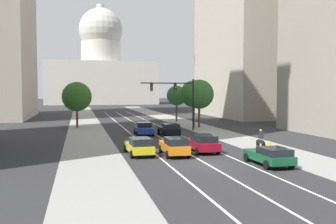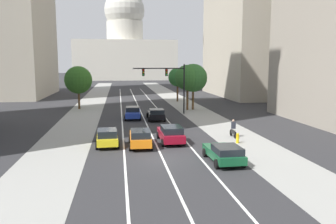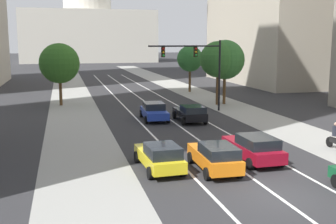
{
  "view_description": "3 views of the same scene",
  "coord_description": "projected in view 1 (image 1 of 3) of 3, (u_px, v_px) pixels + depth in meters",
  "views": [
    {
      "loc": [
        -8.96,
        -25.53,
        5.29
      ],
      "look_at": [
        2.29,
        21.93,
        2.55
      ],
      "focal_mm": 40.34,
      "sensor_mm": 36.0,
      "label": 1
    },
    {
      "loc": [
        -3.09,
        -24.02,
        6.96
      ],
      "look_at": [
        1.86,
        10.31,
        2.02
      ],
      "focal_mm": 36.53,
      "sensor_mm": 36.0,
      "label": 2
    },
    {
      "loc": [
        -8.96,
        -15.87,
        6.72
      ],
      "look_at": [
        -1.55,
        13.52,
        1.62
      ],
      "focal_mm": 44.85,
      "sensor_mm": 36.0,
      "label": 3
    }
  ],
  "objects": [
    {
      "name": "lane_stripe_right",
      "position": [
        166.0,
        129.0,
        52.09
      ],
      "size": [
        0.16,
        90.0,
        0.01
      ],
      "primitive_type": "cube",
      "color": "white",
      "rests_on": "ground"
    },
    {
      "name": "cyclist",
      "position": [
        261.0,
        138.0,
        35.17
      ],
      "size": [
        0.37,
        1.7,
        1.72
      ],
      "rotation": [
        0.0,
        0.0,
        1.61
      ],
      "color": "black",
      "rests_on": "ground"
    },
    {
      "name": "car_black",
      "position": [
        169.0,
        129.0,
        44.42
      ],
      "size": [
        2.16,
        4.5,
        1.48
      ],
      "rotation": [
        0.0,
        0.0,
        1.55
      ],
      "color": "black",
      "rests_on": "ground"
    },
    {
      "name": "traffic_signal_mast",
      "position": [
        177.0,
        94.0,
        49.54
      ],
      "size": [
        7.14,
        0.39,
        6.86
      ],
      "color": "black",
      "rests_on": "ground"
    },
    {
      "name": "car_crimson",
      "position": [
        202.0,
        143.0,
        32.6
      ],
      "size": [
        2.11,
        4.72,
        1.53
      ],
      "rotation": [
        0.0,
        0.0,
        1.59
      ],
      "color": "maroon",
      "rests_on": "ground"
    },
    {
      "name": "street_tree_mid_right",
      "position": [
        194.0,
        94.0,
        53.96
      ],
      "size": [
        3.85,
        3.85,
        6.79
      ],
      "color": "#51381E",
      "rests_on": "ground"
    },
    {
      "name": "fire_hydrant",
      "position": [
        269.0,
        146.0,
        32.84
      ],
      "size": [
        0.26,
        0.35,
        0.91
      ],
      "color": "yellow",
      "rests_on": "ground"
    },
    {
      "name": "capitol_building",
      "position": [
        101.0,
        69.0,
        151.86
      ],
      "size": [
        42.92,
        23.34,
        39.66
      ],
      "color": "beige",
      "rests_on": "ground"
    },
    {
      "name": "sidewalk_right",
      "position": [
        183.0,
        122.0,
        63.0
      ],
      "size": [
        4.85,
        130.0,
        0.01
      ],
      "primitive_type": "cube",
      "color": "gray",
      "rests_on": "ground"
    },
    {
      "name": "lane_stripe_left",
      "position": [
        126.0,
        130.0,
        50.8
      ],
      "size": [
        0.16,
        90.0,
        0.01
      ],
      "primitive_type": "cube",
      "color": "white",
      "rests_on": "ground"
    },
    {
      "name": "street_tree_far_right",
      "position": [
        199.0,
        94.0,
        54.52
      ],
      "size": [
        4.23,
        4.23,
        6.92
      ],
      "color": "#51381E",
      "rests_on": "ground"
    },
    {
      "name": "ground_plane",
      "position": [
        131.0,
        121.0,
        66.02
      ],
      "size": [
        400.0,
        400.0,
        0.0
      ],
      "primitive_type": "plane",
      "color": "#2B2B2D"
    },
    {
      "name": "street_tree_near_right",
      "position": [
        177.0,
        96.0,
        65.5
      ],
      "size": [
        3.44,
        3.44,
        6.19
      ],
      "color": "#51381E",
      "rests_on": "ground"
    },
    {
      "name": "car_orange",
      "position": [
        175.0,
        146.0,
        30.74
      ],
      "size": [
        2.02,
        4.42,
        1.53
      ],
      "rotation": [
        0.0,
        0.0,
        1.55
      ],
      "color": "orange",
      "rests_on": "ground"
    },
    {
      "name": "lane_stripe_center",
      "position": [
        146.0,
        130.0,
        51.44
      ],
      "size": [
        0.16,
        90.0,
        0.01
      ],
      "primitive_type": "cube",
      "color": "white",
      "rests_on": "ground"
    },
    {
      "name": "car_blue",
      "position": [
        144.0,
        128.0,
        45.37
      ],
      "size": [
        2.23,
        4.66,
        1.51
      ],
      "rotation": [
        0.0,
        0.0,
        1.52
      ],
      "color": "#1E389E",
      "rests_on": "ground"
    },
    {
      "name": "car_green",
      "position": [
        270.0,
        155.0,
        26.7
      ],
      "size": [
        2.16,
        4.46,
        1.35
      ],
      "rotation": [
        0.0,
        0.0,
        1.59
      ],
      "color": "#14512D",
      "rests_on": "ground"
    },
    {
      "name": "car_yellow",
      "position": [
        139.0,
        146.0,
        30.96
      ],
      "size": [
        2.09,
        4.54,
        1.49
      ],
      "rotation": [
        0.0,
        0.0,
        1.62
      ],
      "color": "yellow",
      "rests_on": "ground"
    },
    {
      "name": "sidewalk_left",
      "position": [
        85.0,
        124.0,
        59.32
      ],
      "size": [
        4.85,
        130.0,
        0.01
      ],
      "primitive_type": "cube",
      "color": "gray",
      "rests_on": "ground"
    },
    {
      "name": "street_tree_mid_left",
      "position": [
        77.0,
        97.0,
        53.74
      ],
      "size": [
        4.21,
        4.21,
        6.57
      ],
      "color": "#51381E",
      "rests_on": "ground"
    }
  ]
}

